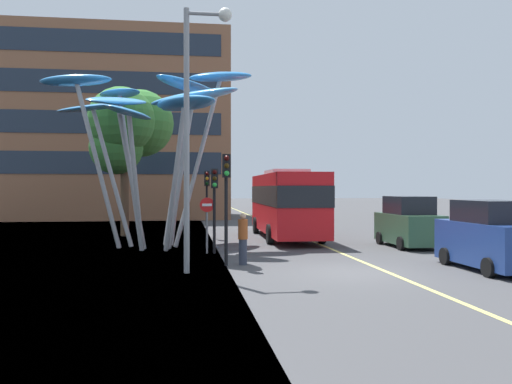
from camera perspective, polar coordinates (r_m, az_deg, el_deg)
ground at (r=17.40m, az=7.68°, el=-8.64°), size 120.00×240.00×0.10m
red_bus at (r=28.70m, az=3.21°, el=-0.96°), size 2.99×10.65×3.65m
leaf_sculpture at (r=24.96m, az=-10.24°, el=8.99°), size 9.71×10.07×8.30m
traffic_light_kerb_near at (r=18.43m, az=-3.18°, el=0.71°), size 0.28×0.42×3.85m
traffic_light_kerb_far at (r=22.00m, az=-4.44°, el=-0.00°), size 0.28×0.42×3.48m
traffic_light_island_mid at (r=28.77m, az=-5.25°, el=0.26°), size 0.28×0.42×3.60m
car_parked_near at (r=19.24m, az=23.77°, el=-4.43°), size 2.04×4.33×2.29m
car_parked_mid at (r=25.48m, az=15.92°, el=-3.22°), size 1.99×4.07×2.31m
street_lamp at (r=17.30m, az=-6.36°, el=9.08°), size 1.54×0.44×8.45m
tree_pavement_near at (r=31.50m, az=-13.31°, el=6.79°), size 4.67×5.39×8.41m
tree_pavement_far at (r=49.31m, az=-11.60°, el=2.96°), size 4.79×4.20×7.30m
pedestrian at (r=18.84m, az=-1.40°, el=-4.98°), size 0.34×0.34×1.82m
no_entry_sign at (r=22.15m, az=-5.23°, el=-2.55°), size 0.60×0.12×2.30m
backdrop_building at (r=52.19m, az=-18.59°, el=6.43°), size 27.42×12.80×16.33m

